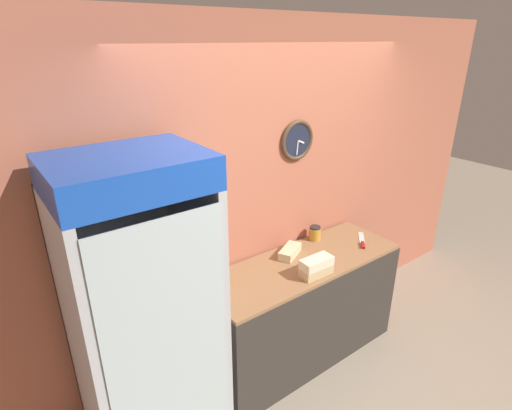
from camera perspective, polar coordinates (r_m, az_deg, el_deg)
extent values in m
cube|color=#B7664C|center=(3.22, 3.02, 1.27)|extent=(5.20, 0.06, 2.70)
torus|color=#4C3823|center=(3.15, 5.92, 9.17)|extent=(0.32, 0.03, 0.32)
cylinder|color=#1E2338|center=(3.15, 5.92, 9.17)|extent=(0.26, 0.01, 0.26)
cube|color=white|center=(3.17, 6.46, 8.96)|extent=(0.07, 0.01, 0.04)
cube|color=white|center=(3.15, 5.93, 8.14)|extent=(0.02, 0.01, 0.11)
cube|color=#332D28|center=(3.44, 6.47, -14.69)|extent=(1.68, 0.59, 0.88)
cube|color=#8E6642|center=(3.19, 6.83, -8.21)|extent=(1.68, 0.59, 0.02)
cube|color=#B2B7BC|center=(2.82, -17.92, -13.43)|extent=(0.77, 0.04, 1.83)
cube|color=#B2B7BC|center=(2.51, -23.39, -19.44)|extent=(0.05, 0.68, 1.83)
cube|color=#B2B7BC|center=(2.68, -8.11, -14.51)|extent=(0.05, 0.68, 1.83)
cube|color=white|center=(2.80, -17.72, -13.72)|extent=(0.67, 0.02, 1.73)
cube|color=silver|center=(2.33, -11.94, -21.71)|extent=(0.67, 0.01, 1.73)
cube|color=blue|center=(2.06, -17.92, 4.50)|extent=(0.77, 0.61, 0.18)
cube|color=silver|center=(2.83, -14.32, -23.56)|extent=(0.65, 0.56, 0.01)
cube|color=silver|center=(2.55, -15.25, -17.11)|extent=(0.65, 0.56, 0.01)
cube|color=silver|center=(2.32, -16.30, -9.21)|extent=(0.65, 0.56, 0.01)
cylinder|color=navy|center=(2.16, -8.61, -8.47)|extent=(0.07, 0.07, 0.15)
cylinder|color=navy|center=(2.11, -8.77, -6.03)|extent=(0.03, 0.03, 0.06)
cylinder|color=navy|center=(2.66, -9.80, -24.98)|extent=(0.06, 0.06, 0.11)
cylinder|color=navy|center=(2.60, -9.93, -23.78)|extent=(0.03, 0.03, 0.05)
cylinder|color=gold|center=(2.35, -12.62, -18.76)|extent=(0.08, 0.08, 0.12)
cylinder|color=gold|center=(2.29, -12.81, -17.12)|extent=(0.03, 0.03, 0.05)
cylinder|color=#72337F|center=(2.11, -11.86, -9.74)|extent=(0.06, 0.06, 0.13)
cylinder|color=#72337F|center=(2.07, -12.07, -7.52)|extent=(0.03, 0.03, 0.06)
cylinder|color=#5B2D19|center=(2.07, -15.23, -10.86)|extent=(0.06, 0.06, 0.13)
cylinder|color=#5B2D19|center=(2.02, -15.51, -8.64)|extent=(0.02, 0.02, 0.06)
cylinder|color=#B2BCCC|center=(2.68, -7.97, -23.80)|extent=(0.08, 0.08, 0.15)
cylinder|color=#B2BCCC|center=(2.60, -8.11, -22.15)|extent=(0.03, 0.03, 0.07)
cube|color=tan|center=(3.02, 8.56, -9.24)|extent=(0.26, 0.13, 0.07)
cube|color=beige|center=(2.98, 8.64, -8.12)|extent=(0.25, 0.12, 0.07)
cube|color=beige|center=(3.24, 4.86, -6.64)|extent=(0.27, 0.21, 0.07)
cube|color=silver|center=(3.63, 14.83, -4.51)|extent=(0.18, 0.18, 0.00)
cube|color=maroon|center=(3.49, 15.03, -5.55)|extent=(0.09, 0.09, 0.02)
cylinder|color=gold|center=(3.50, 8.41, -4.08)|extent=(0.10, 0.10, 0.11)
cylinder|color=#262628|center=(3.47, 8.46, -3.18)|extent=(0.09, 0.09, 0.01)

